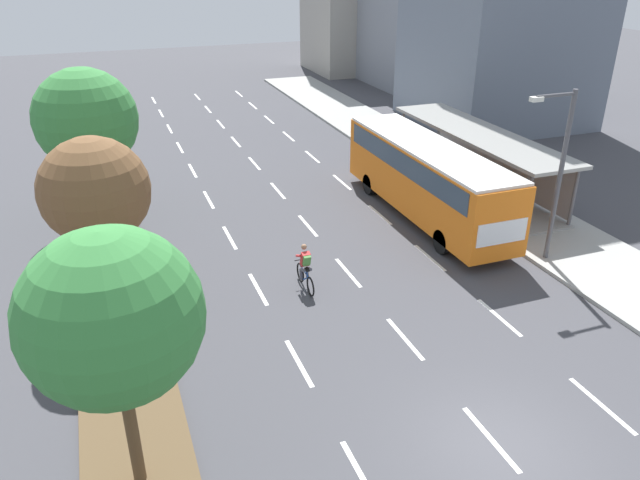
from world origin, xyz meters
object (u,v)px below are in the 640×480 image
Objects in this scene: median_tree_third at (86,120)px; bus_shelter at (481,154)px; median_tree_nearest at (112,317)px; median_tree_second at (95,192)px; cyclist at (305,269)px; bus at (426,174)px; streetlight at (558,166)px.

bus_shelter is at bearing -7.06° from median_tree_third.
median_tree_nearest is at bearing -143.33° from bus_shelter.
median_tree_third is at bearing 90.30° from median_tree_second.
median_tree_nearest is 1.05× the size of median_tree_second.
median_tree_third reaches higher than cyclist.
median_tree_third is at bearing 127.44° from cyclist.
bus is 1.69× the size of median_tree_third.
median_tree_nearest is 0.95× the size of streetlight.
cyclist is (-7.14, -4.23, -1.28)m from bus.
streetlight is (15.84, -9.78, -0.77)m from median_tree_third.
median_tree_second is (-0.09, 7.75, -0.15)m from median_tree_nearest.
cyclist is 0.31× the size of median_tree_second.
bus is 1.82× the size of median_tree_nearest.
bus is 14.24m from median_tree_second.
bus is 14.57m from median_tree_third.
cyclist is (-11.42, -6.31, -1.08)m from bus_shelter.
streetlight is at bearing -31.68° from median_tree_third.
cyclist is 0.29× the size of median_tree_nearest.
bus_shelter is at bearing 25.99° from bus.
median_tree_third is 18.63m from streetlight.
median_tree_third reaches higher than median_tree_second.
median_tree_nearest is 16.73m from streetlight.
bus is 8.39m from cyclist.
median_tree_second is at bearing 90.67° from median_tree_nearest.
median_tree_second is at bearing -165.85° from bus.
bus_shelter is 13.09m from cyclist.
bus_shelter is 18.31m from median_tree_third.
cyclist is 7.43m from median_tree_second.
bus is 6.16m from streetlight.
median_tree_second is (-17.91, -5.52, 2.44)m from bus_shelter.
bus reaches higher than cyclist.
median_tree_third is at bearing 148.32° from streetlight.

